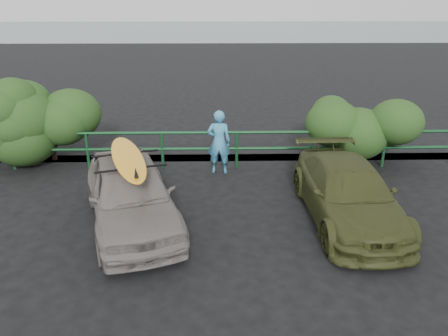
# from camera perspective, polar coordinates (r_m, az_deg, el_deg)

# --- Properties ---
(ground) EXTENTS (80.00, 80.00, 0.00)m
(ground) POSITION_cam_1_polar(r_m,az_deg,el_deg) (7.50, -4.37, -14.01)
(ground) COLOR black
(ocean) EXTENTS (200.00, 200.00, 0.00)m
(ocean) POSITION_cam_1_polar(r_m,az_deg,el_deg) (66.25, -1.63, 17.60)
(ocean) COLOR slate
(ocean) RESTS_ON ground
(guardrail) EXTENTS (14.00, 0.08, 1.04)m
(guardrail) POSITION_cam_1_polar(r_m,az_deg,el_deg) (11.75, -3.21, 2.39)
(guardrail) COLOR #124120
(guardrail) RESTS_ON ground
(shrub_left) EXTENTS (3.20, 2.40, 2.23)m
(shrub_left) POSITION_cam_1_polar(r_m,az_deg,el_deg) (13.04, -24.87, 5.07)
(shrub_left) COLOR #26471A
(shrub_left) RESTS_ON ground
(shrub_right) EXTENTS (3.20, 2.40, 2.02)m
(shrub_right) POSITION_cam_1_polar(r_m,az_deg,el_deg) (12.91, 19.69, 5.19)
(shrub_right) COLOR #26471A
(shrub_right) RESTS_ON ground
(sedan) EXTENTS (2.76, 4.32, 1.37)m
(sedan) POSITION_cam_1_polar(r_m,az_deg,el_deg) (8.91, -12.07, -3.31)
(sedan) COLOR slate
(sedan) RESTS_ON ground
(olive_vehicle) EXTENTS (1.78, 4.15, 1.19)m
(olive_vehicle) POSITION_cam_1_polar(r_m,az_deg,el_deg) (9.34, 15.84, -3.10)
(olive_vehicle) COLOR #383D1B
(olive_vehicle) RESTS_ON ground
(man) EXTENTS (0.65, 0.45, 1.69)m
(man) POSITION_cam_1_polar(r_m,az_deg,el_deg) (11.32, -0.67, 3.41)
(man) COLOR teal
(man) RESTS_ON ground
(roof_rack) EXTENTS (1.55, 1.29, 0.04)m
(roof_rack) POSITION_cam_1_polar(r_m,az_deg,el_deg) (8.65, -12.43, 0.95)
(roof_rack) COLOR black
(roof_rack) RESTS_ON sedan
(surfboard) EXTENTS (1.39, 2.81, 0.08)m
(surfboard) POSITION_cam_1_polar(r_m,az_deg,el_deg) (8.63, -12.46, 1.34)
(surfboard) COLOR orange
(surfboard) RESTS_ON roof_rack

